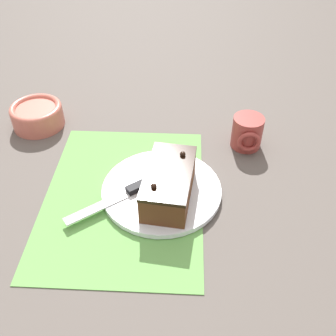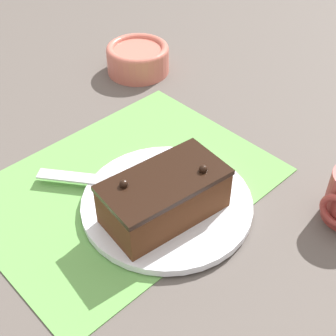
# 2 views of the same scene
# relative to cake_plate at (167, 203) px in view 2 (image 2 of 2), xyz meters

# --- Properties ---
(ground_plane) EXTENTS (3.00, 3.00, 0.00)m
(ground_plane) POSITION_rel_cake_plate_xyz_m (0.01, -0.08, -0.01)
(ground_plane) COLOR #544C47
(placemat_woven) EXTENTS (0.46, 0.34, 0.00)m
(placemat_woven) POSITION_rel_cake_plate_xyz_m (0.01, -0.08, -0.01)
(placemat_woven) COLOR #609E4C
(placemat_woven) RESTS_ON ground_plane
(cake_plate) EXTENTS (0.26, 0.26, 0.01)m
(cake_plate) POSITION_rel_cake_plate_xyz_m (0.00, 0.00, 0.00)
(cake_plate) COLOR white
(cake_plate) RESTS_ON placemat_woven
(chocolate_cake) EXTENTS (0.19, 0.11, 0.08)m
(chocolate_cake) POSITION_rel_cake_plate_xyz_m (0.02, 0.02, 0.04)
(chocolate_cake) COLOR #512D19
(chocolate_cake) RESTS_ON cake_plate
(serving_knife) EXTENTS (0.14, 0.18, 0.01)m
(serving_knife) POSITION_rel_cake_plate_xyz_m (0.02, -0.07, 0.01)
(serving_knife) COLOR black
(serving_knife) RESTS_ON cake_plate
(small_bowl) EXTENTS (0.13, 0.13, 0.06)m
(small_bowl) POSITION_rel_cake_plate_xyz_m (-0.24, -0.34, 0.02)
(small_bowl) COLOR #C66656
(small_bowl) RESTS_ON ground_plane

